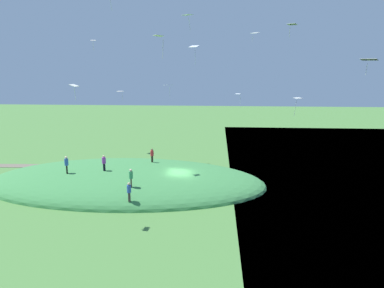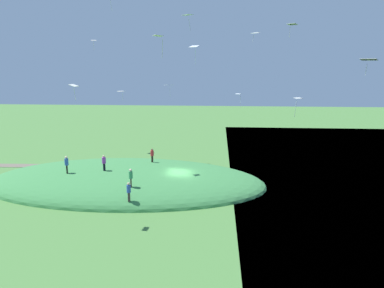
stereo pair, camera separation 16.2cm
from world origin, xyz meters
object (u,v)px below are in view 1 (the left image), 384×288
at_px(kite_3, 74,86).
at_px(kite_13, 297,99).
at_px(person_walking_path, 129,189).
at_px(kite_9, 255,33).
at_px(person_watching_kites, 66,163).
at_px(kite_1, 369,60).
at_px(kite_12, 120,92).
at_px(person_with_child, 131,175).
at_px(kite_6, 93,41).
at_px(person_near_shore, 152,154).
at_px(kite_10, 159,37).
at_px(kite_8, 194,47).
at_px(kite_5, 238,95).
at_px(kite_0, 292,25).
at_px(kite_2, 168,85).
at_px(kite_11, 187,15).
at_px(person_on_hilltop, 104,161).

bearing_deg(kite_3, kite_13, -144.73).
xyz_separation_m(person_walking_path, kite_9, (-12.88, -22.48, 15.21)).
xyz_separation_m(person_watching_kites, kite_9, (-20.57, -17.65, 14.16)).
bearing_deg(kite_1, kite_12, -44.16).
bearing_deg(kite_1, person_watching_kites, -14.89).
relative_size(person_with_child, kite_6, 1.40).
distance_m(kite_1, kite_9, 25.76).
xyz_separation_m(person_near_shore, kite_3, (3.71, 12.25, 8.30)).
distance_m(person_with_child, kite_13, 20.47).
relative_size(person_watching_kites, kite_6, 1.44).
bearing_deg(kite_10, person_walking_path, -32.48).
bearing_deg(kite_1, kite_8, -45.15).
relative_size(person_with_child, kite_5, 1.21).
height_order(kite_3, kite_8, kite_8).
bearing_deg(kite_13, kite_12, -25.60).
bearing_deg(kite_0, kite_2, -27.62).
bearing_deg(kite_10, kite_3, 7.54).
height_order(kite_10, kite_13, kite_10).
height_order(person_with_child, kite_11, kite_11).
distance_m(person_on_hilltop, kite_0, 24.10).
relative_size(person_walking_path, kite_2, 1.16).
height_order(person_walking_path, kite_1, kite_1).
relative_size(person_watching_kites, kite_1, 1.33).
height_order(person_watching_kites, kite_11, kite_11).
bearing_deg(person_near_shore, kite_11, -129.38).
bearing_deg(kite_11, kite_2, -63.93).
height_order(kite_8, kite_9, kite_9).
relative_size(kite_8, kite_10, 1.26).
bearing_deg(kite_5, kite_6, -18.43).
distance_m(kite_0, kite_10, 16.76).
bearing_deg(kite_11, kite_12, -47.38).
distance_m(kite_6, kite_13, 26.23).
bearing_deg(kite_10, kite_8, -97.53).
distance_m(person_on_hilltop, kite_10, 15.87).
height_order(person_with_child, kite_12, kite_12).
xyz_separation_m(kite_0, kite_12, (21.78, -13.00, -7.89)).
bearing_deg(kite_12, kite_11, 132.62).
xyz_separation_m(person_near_shore, kite_6, (8.48, -7.05, 12.83)).
bearing_deg(kite_3, kite_0, -146.55).
height_order(kite_1, kite_8, kite_8).
bearing_deg(kite_3, person_on_hilltop, -85.24).
xyz_separation_m(kite_9, kite_11, (8.42, 11.92, 0.94)).
height_order(person_on_hilltop, kite_3, kite_3).
distance_m(person_walking_path, kite_0, 23.43).
distance_m(kite_2, kite_5, 10.74).
relative_size(person_walking_path, kite_8, 0.83).
xyz_separation_m(person_watching_kites, kite_1, (-26.63, 7.08, 10.26)).
bearing_deg(person_on_hilltop, kite_12, 57.35).
height_order(person_with_child, person_near_shore, person_near_shore).
relative_size(person_near_shore, kite_1, 1.16).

